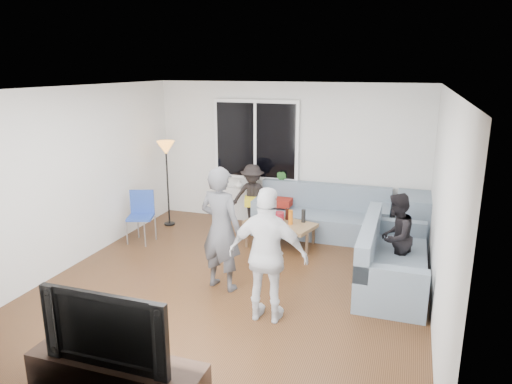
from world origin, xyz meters
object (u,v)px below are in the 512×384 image
(sofa_back_section, at_px, (321,212))
(coffee_table, at_px, (280,234))
(player_right, at_px, (268,256))
(spectator_back, at_px, (252,196))
(television, at_px, (113,324))
(side_chair, at_px, (141,218))
(floor_lamp, at_px, (168,184))
(tv_console, at_px, (118,381))
(spectator_right, at_px, (396,237))
(player_left, at_px, (221,229))
(sofa_right_section, at_px, (394,254))

(sofa_back_section, xyz_separation_m, coffee_table, (-0.54, -0.70, -0.22))
(coffee_table, relative_size, player_right, 0.69)
(spectator_back, height_order, television, spectator_back)
(sofa_back_section, xyz_separation_m, side_chair, (-2.78, -1.30, 0.01))
(coffee_table, xyz_separation_m, television, (-0.32, -4.07, 0.58))
(floor_lamp, height_order, tv_console, floor_lamp)
(side_chair, bearing_deg, sofa_back_section, 5.94)
(player_right, bearing_deg, spectator_back, -68.11)
(spectator_back, bearing_deg, spectator_right, -38.06)
(floor_lamp, bearing_deg, player_left, -47.13)
(floor_lamp, xyz_separation_m, television, (1.92, -4.43, -0.00))
(tv_console, bearing_deg, sofa_right_section, 56.04)
(player_right, relative_size, tv_console, 0.99)
(floor_lamp, bearing_deg, side_chair, -90.00)
(coffee_table, height_order, side_chair, side_chair)
(sofa_right_section, xyz_separation_m, spectator_right, (0.00, 0.16, 0.19))
(spectator_back, bearing_deg, side_chair, -147.16)
(player_left, bearing_deg, tv_console, 102.80)
(sofa_right_section, xyz_separation_m, side_chair, (-4.07, 0.29, 0.01))
(sofa_back_section, bearing_deg, spectator_back, 178.65)
(sofa_right_section, distance_m, spectator_right, 0.25)
(spectator_back, distance_m, tv_console, 4.83)
(spectator_right, bearing_deg, sofa_right_section, 19.98)
(sofa_right_section, relative_size, floor_lamp, 1.28)
(tv_console, bearing_deg, spectator_right, 57.31)
(spectator_back, distance_m, television, 4.82)
(television, bearing_deg, spectator_back, 94.90)
(spectator_right, bearing_deg, spectator_back, -99.66)
(floor_lamp, bearing_deg, spectator_back, 13.87)
(sofa_right_section, bearing_deg, floor_lamp, 73.06)
(television, bearing_deg, spectator_right, 57.31)
(floor_lamp, bearing_deg, television, -66.51)
(player_left, height_order, television, player_left)
(sofa_back_section, bearing_deg, player_right, -90.89)
(spectator_back, xyz_separation_m, tv_console, (0.41, -4.80, -0.36))
(floor_lamp, xyz_separation_m, player_left, (1.92, -2.07, 0.04))
(player_right, bearing_deg, tv_console, 65.22)
(television, bearing_deg, sofa_back_section, 79.78)
(player_left, bearing_deg, floor_lamp, -34.50)
(player_left, bearing_deg, television, 102.80)
(sofa_right_section, height_order, spectator_back, spectator_back)
(spectator_back, bearing_deg, sofa_back_section, -9.77)
(spectator_back, relative_size, tv_console, 0.73)
(side_chair, bearing_deg, spectator_right, -20.84)
(side_chair, xyz_separation_m, television, (1.92, -3.47, 0.35))
(sofa_back_section, relative_size, floor_lamp, 1.47)
(side_chair, xyz_separation_m, floor_lamp, (0.00, 0.95, 0.35))
(coffee_table, relative_size, spectator_back, 0.94)
(coffee_table, distance_m, spectator_right, 2.00)
(sofa_back_section, distance_m, floor_lamp, 2.83)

